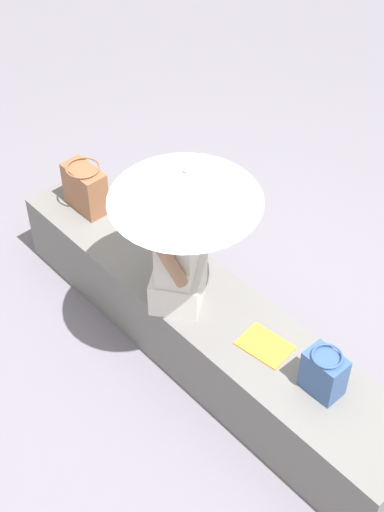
{
  "coord_description": "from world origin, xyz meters",
  "views": [
    {
      "loc": [
        2.17,
        -2.06,
        3.77
      ],
      "look_at": [
        -0.06,
        -0.05,
        0.84
      ],
      "focal_mm": 53.45,
      "sensor_mm": 36.0,
      "label": 1
    }
  ],
  "objects_px": {
    "handbag_black": "(324,373)",
    "magazine": "(265,346)",
    "person_seated": "(178,249)",
    "parasol": "(185,186)",
    "tote_bag_canvas": "(85,188)"
  },
  "relations": [
    {
      "from": "parasol",
      "to": "tote_bag_canvas",
      "type": "bearing_deg",
      "value": 175.17
    },
    {
      "from": "handbag_black",
      "to": "person_seated",
      "type": "bearing_deg",
      "value": -172.9
    },
    {
      "from": "handbag_black",
      "to": "magazine",
      "type": "distance_m",
      "value": 0.41
    },
    {
      "from": "magazine",
      "to": "tote_bag_canvas",
      "type": "bearing_deg",
      "value": 173.29
    },
    {
      "from": "person_seated",
      "to": "magazine",
      "type": "height_order",
      "value": "person_seated"
    },
    {
      "from": "person_seated",
      "to": "tote_bag_canvas",
      "type": "bearing_deg",
      "value": 174.97
    },
    {
      "from": "person_seated",
      "to": "magazine",
      "type": "distance_m",
      "value": 0.72
    },
    {
      "from": "tote_bag_canvas",
      "to": "person_seated",
      "type": "bearing_deg",
      "value": -5.03
    },
    {
      "from": "tote_bag_canvas",
      "to": "handbag_black",
      "type": "bearing_deg",
      "value": 0.97
    },
    {
      "from": "tote_bag_canvas",
      "to": "magazine",
      "type": "height_order",
      "value": "tote_bag_canvas"
    },
    {
      "from": "tote_bag_canvas",
      "to": "magazine",
      "type": "relative_size",
      "value": 1.18
    },
    {
      "from": "person_seated",
      "to": "parasol",
      "type": "distance_m",
      "value": 0.49
    },
    {
      "from": "person_seated",
      "to": "parasol",
      "type": "xyz_separation_m",
      "value": [
        0.07,
        -0.0,
        0.49
      ]
    },
    {
      "from": "handbag_black",
      "to": "tote_bag_canvas",
      "type": "height_order",
      "value": "tote_bag_canvas"
    },
    {
      "from": "parasol",
      "to": "handbag_black",
      "type": "relative_size",
      "value": 3.57
    }
  ]
}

